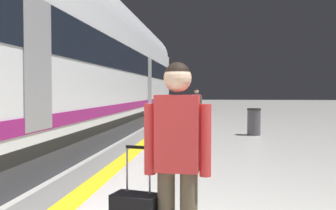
# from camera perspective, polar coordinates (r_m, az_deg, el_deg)

# --- Properties ---
(safety_line_strip) EXTENTS (0.36, 80.00, 0.01)m
(safety_line_strip) POSITION_cam_1_polar(r_m,az_deg,el_deg) (12.21, -2.42, -4.85)
(safety_line_strip) COLOR yellow
(safety_line_strip) RESTS_ON ground
(tactile_edge_band) EXTENTS (0.68, 80.00, 0.01)m
(tactile_edge_band) POSITION_cam_1_polar(r_m,az_deg,el_deg) (12.27, -4.10, -4.82)
(tactile_edge_band) COLOR slate
(tactile_edge_band) RESTS_ON ground
(high_speed_train) EXTENTS (2.94, 30.62, 4.97)m
(high_speed_train) POSITION_cam_1_polar(r_m,az_deg,el_deg) (10.91, -15.46, 7.38)
(high_speed_train) COLOR #38383D
(high_speed_train) RESTS_ON ground
(traveller_foreground) EXTENTS (0.54, 0.22, 1.73)m
(traveller_foreground) POSITION_cam_1_polar(r_m,az_deg,el_deg) (3.01, 1.45, -7.31)
(traveller_foreground) COLOR brown
(traveller_foreground) RESTS_ON ground
(passenger_near) EXTENTS (0.48, 0.28, 1.59)m
(passenger_near) POSITION_cam_1_polar(r_m,az_deg,el_deg) (16.53, 4.37, 0.19)
(passenger_near) COLOR #383842
(passenger_near) RESTS_ON ground
(suitcase_near) EXTENTS (0.44, 0.35, 0.55)m
(suitcase_near) POSITION_cam_1_polar(r_m,az_deg,el_deg) (16.28, 3.20, -2.03)
(suitcase_near) COLOR #A51E1E
(suitcase_near) RESTS_ON ground
(waste_bin) EXTENTS (0.46, 0.46, 0.91)m
(waste_bin) POSITION_cam_1_polar(r_m,az_deg,el_deg) (12.91, 12.97, -2.50)
(waste_bin) COLOR #4C4C51
(waste_bin) RESTS_ON ground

